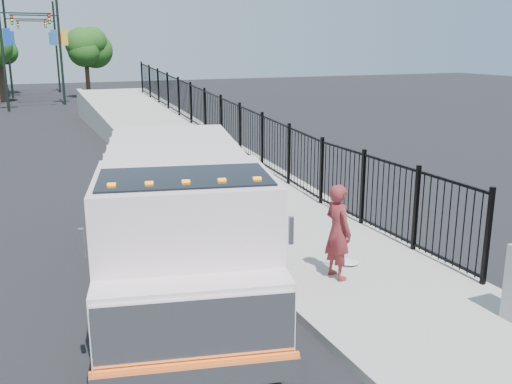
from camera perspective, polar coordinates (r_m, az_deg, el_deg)
name	(u,v)px	position (r m, az deg, el deg)	size (l,w,h in m)	color
ground	(263,281)	(11.10, 0.71, -8.87)	(120.00, 120.00, 0.00)	black
sidewalk	(411,302)	(10.45, 15.23, -10.60)	(3.55, 12.00, 0.12)	#9E998E
curb	(314,322)	(9.45, 5.81, -12.83)	(0.30, 12.00, 0.16)	#ADAAA3
ramp	(162,143)	(26.42, -9.39, 4.84)	(3.95, 24.00, 1.70)	#9E998E
iron_fence	(221,134)	(22.91, -3.51, 5.79)	(0.10, 28.00, 1.80)	black
truck	(178,211)	(10.27, -7.76, -1.90)	(4.23, 8.28, 2.71)	black
worker	(338,232)	(10.74, 8.19, -3.94)	(0.66, 0.44, 1.82)	maroon
debris	(349,261)	(11.70, 9.24, -6.86)	(0.44, 0.44, 0.11)	silver
light_pole_0	(7,44)	(41.45, -23.65, 13.41)	(3.77, 0.22, 8.00)	black
light_pole_1	(55,44)	(44.56, -19.42, 13.80)	(3.77, 0.22, 8.00)	black
light_pole_2	(12,44)	(51.81, -23.25, 13.47)	(3.77, 0.22, 8.00)	black
light_pole_3	(53,44)	(56.15, -19.68, 13.80)	(3.77, 0.22, 8.00)	black
tree_1	(86,49)	(49.74, -16.68, 13.54)	(2.67, 2.67, 5.33)	#382314
tree_2	(0,49)	(56.07, -24.22, 12.94)	(2.52, 2.52, 5.26)	#382314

